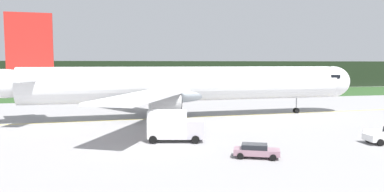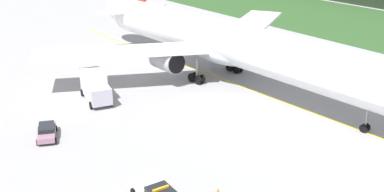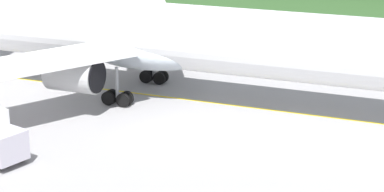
# 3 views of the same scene
# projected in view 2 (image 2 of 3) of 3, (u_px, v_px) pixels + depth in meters

# --- Properties ---
(ground) EXTENTS (320.00, 320.00, 0.00)m
(ground) POSITION_uv_depth(u_px,v_px,m) (201.00, 107.00, 55.63)
(ground) COLOR #969496
(taxiway_centerline_main) EXTENTS (82.28, 4.47, 0.01)m
(taxiway_centerline_main) POSITION_uv_depth(u_px,v_px,m) (234.00, 83.00, 63.40)
(taxiway_centerline_main) COLOR yellow
(taxiway_centerline_main) RESTS_ON ground
(airliner) EXTENTS (61.90, 46.29, 16.02)m
(airliner) POSITION_uv_depth(u_px,v_px,m) (232.00, 44.00, 61.93)
(airliner) COLOR silver
(airliner) RESTS_ON ground
(catering_truck) EXTENTS (6.61, 3.75, 3.66)m
(catering_truck) POSITION_uv_depth(u_px,v_px,m) (95.00, 86.00, 57.02)
(catering_truck) COLOR #B9B3C2
(catering_truck) RESTS_ON ground
(staff_car) EXTENTS (4.53, 3.21, 1.30)m
(staff_car) POSITION_uv_depth(u_px,v_px,m) (47.00, 131.00, 47.90)
(staff_car) COLOR gray
(staff_car) RESTS_ON ground
(apron_cone) EXTENTS (0.64, 0.64, 0.80)m
(apron_cone) POSITION_uv_depth(u_px,v_px,m) (218.00, 192.00, 37.99)
(apron_cone) COLOR black
(apron_cone) RESTS_ON ground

